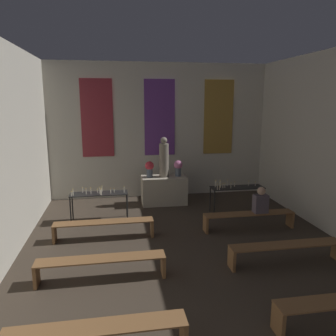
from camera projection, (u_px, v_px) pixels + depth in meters
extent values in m
cube|color=beige|center=(159.00, 131.00, 11.27)|extent=(7.67, 0.12, 4.56)
cube|color=maroon|center=(97.00, 118.00, 10.77)|extent=(1.04, 0.03, 2.55)
cube|color=#60337F|center=(160.00, 118.00, 11.10)|extent=(1.04, 0.03, 2.55)
cube|color=olive|center=(218.00, 117.00, 11.43)|extent=(1.04, 0.03, 2.55)
cube|color=#ADA38E|center=(164.00, 190.00, 10.65)|extent=(1.43, 0.74, 0.90)
cylinder|color=gray|center=(164.00, 160.00, 10.45)|extent=(0.30, 0.30, 1.07)
sphere|color=gray|center=(164.00, 140.00, 10.32)|extent=(0.21, 0.21, 0.21)
cylinder|color=#4C5666|center=(150.00, 173.00, 10.45)|extent=(0.20, 0.20, 0.28)
sphere|color=#DB3342|center=(149.00, 166.00, 10.41)|extent=(0.28, 0.28, 0.28)
cylinder|color=#4C5666|center=(178.00, 172.00, 10.60)|extent=(0.20, 0.20, 0.28)
sphere|color=#C66B9E|center=(178.00, 165.00, 10.55)|extent=(0.28, 0.28, 0.28)
cube|color=black|center=(99.00, 194.00, 9.06)|extent=(1.58, 0.50, 0.02)
cylinder|color=black|center=(71.00, 211.00, 8.80)|extent=(0.04, 0.04, 0.77)
cylinder|color=black|center=(127.00, 208.00, 9.05)|extent=(0.04, 0.04, 0.77)
cylinder|color=black|center=(72.00, 206.00, 9.23)|extent=(0.04, 0.04, 0.77)
cylinder|color=black|center=(127.00, 203.00, 9.47)|extent=(0.04, 0.04, 0.77)
cylinder|color=silver|center=(114.00, 191.00, 9.12)|extent=(0.02, 0.02, 0.11)
sphere|color=#F9CC4C|center=(114.00, 188.00, 9.11)|extent=(0.02, 0.02, 0.02)
cylinder|color=silver|center=(86.00, 192.00, 8.95)|extent=(0.02, 0.02, 0.14)
sphere|color=#F9CC4C|center=(86.00, 189.00, 8.94)|extent=(0.02, 0.02, 0.02)
cylinder|color=silver|center=(71.00, 194.00, 8.77)|extent=(0.02, 0.02, 0.11)
sphere|color=#F9CC4C|center=(71.00, 192.00, 8.76)|extent=(0.02, 0.02, 0.02)
cylinder|color=silver|center=(100.00, 191.00, 9.01)|extent=(0.02, 0.02, 0.17)
sphere|color=#F9CC4C|center=(100.00, 187.00, 8.99)|extent=(0.02, 0.02, 0.02)
cylinder|color=silver|center=(91.00, 191.00, 8.95)|extent=(0.02, 0.02, 0.16)
sphere|color=#F9CC4C|center=(91.00, 188.00, 8.93)|extent=(0.02, 0.02, 0.02)
cylinder|color=silver|center=(101.00, 192.00, 8.88)|extent=(0.02, 0.02, 0.15)
sphere|color=#F9CC4C|center=(100.00, 189.00, 8.87)|extent=(0.02, 0.02, 0.02)
cylinder|color=silver|center=(73.00, 193.00, 8.81)|extent=(0.02, 0.02, 0.17)
sphere|color=#F9CC4C|center=(73.00, 189.00, 8.79)|extent=(0.02, 0.02, 0.02)
cylinder|color=silver|center=(124.00, 190.00, 9.13)|extent=(0.02, 0.02, 0.16)
sphere|color=#F9CC4C|center=(124.00, 186.00, 9.11)|extent=(0.02, 0.02, 0.02)
cylinder|color=silver|center=(111.00, 191.00, 9.04)|extent=(0.02, 0.02, 0.13)
sphere|color=#F9CC4C|center=(111.00, 188.00, 9.02)|extent=(0.02, 0.02, 0.02)
cylinder|color=silver|center=(82.00, 190.00, 9.10)|extent=(0.02, 0.02, 0.13)
sphere|color=#F9CC4C|center=(82.00, 188.00, 9.09)|extent=(0.02, 0.02, 0.02)
cylinder|color=silver|center=(102.00, 189.00, 9.19)|extent=(0.02, 0.02, 0.15)
sphere|color=#F9CC4C|center=(102.00, 186.00, 9.17)|extent=(0.02, 0.02, 0.02)
cylinder|color=silver|center=(98.00, 191.00, 9.07)|extent=(0.02, 0.02, 0.10)
sphere|color=#F9CC4C|center=(97.00, 189.00, 9.05)|extent=(0.02, 0.02, 0.02)
cylinder|color=silver|center=(101.00, 192.00, 8.85)|extent=(0.02, 0.02, 0.18)
sphere|color=#F9CC4C|center=(101.00, 189.00, 8.83)|extent=(0.02, 0.02, 0.02)
cylinder|color=silver|center=(73.00, 193.00, 8.90)|extent=(0.02, 0.02, 0.09)
sphere|color=#F9CC4C|center=(73.00, 191.00, 8.89)|extent=(0.02, 0.02, 0.02)
cube|color=black|center=(237.00, 187.00, 9.70)|extent=(1.58, 0.50, 0.02)
cylinder|color=black|center=(214.00, 204.00, 9.45)|extent=(0.04, 0.04, 0.77)
cylinder|color=black|center=(264.00, 201.00, 9.69)|extent=(0.04, 0.04, 0.77)
cylinder|color=black|center=(210.00, 199.00, 9.87)|extent=(0.04, 0.04, 0.77)
cylinder|color=black|center=(258.00, 197.00, 10.11)|extent=(0.04, 0.04, 0.77)
cylinder|color=silver|center=(219.00, 188.00, 9.38)|extent=(0.02, 0.02, 0.10)
sphere|color=#F9CC4C|center=(219.00, 186.00, 9.37)|extent=(0.02, 0.02, 0.02)
cylinder|color=silver|center=(255.00, 184.00, 9.84)|extent=(0.02, 0.02, 0.10)
sphere|color=#F9CC4C|center=(255.00, 182.00, 9.82)|extent=(0.02, 0.02, 0.02)
cylinder|color=silver|center=(217.00, 187.00, 9.37)|extent=(0.02, 0.02, 0.16)
sphere|color=#F9CC4C|center=(217.00, 184.00, 9.36)|extent=(0.02, 0.02, 0.02)
cylinder|color=silver|center=(220.00, 184.00, 9.73)|extent=(0.02, 0.02, 0.18)
sphere|color=#F9CC4C|center=(221.00, 180.00, 9.71)|extent=(0.02, 0.02, 0.02)
cylinder|color=silver|center=(227.00, 183.00, 9.82)|extent=(0.02, 0.02, 0.17)
sphere|color=#F9CC4C|center=(227.00, 180.00, 9.80)|extent=(0.02, 0.02, 0.02)
cylinder|color=silver|center=(220.00, 184.00, 9.78)|extent=(0.02, 0.02, 0.13)
sphere|color=#F9CC4C|center=(220.00, 182.00, 9.76)|extent=(0.02, 0.02, 0.02)
cylinder|color=silver|center=(225.00, 186.00, 9.62)|extent=(0.02, 0.02, 0.12)
sphere|color=#F9CC4C|center=(225.00, 183.00, 9.60)|extent=(0.02, 0.02, 0.02)
cylinder|color=silver|center=(249.00, 183.00, 9.84)|extent=(0.02, 0.02, 0.13)
sphere|color=#F9CC4C|center=(249.00, 181.00, 9.83)|extent=(0.02, 0.02, 0.02)
cylinder|color=silver|center=(231.00, 186.00, 9.54)|extent=(0.02, 0.02, 0.15)
sphere|color=#F9CC4C|center=(231.00, 183.00, 9.52)|extent=(0.02, 0.02, 0.02)
cylinder|color=silver|center=(216.00, 183.00, 9.79)|extent=(0.02, 0.02, 0.17)
sphere|color=#F9CC4C|center=(216.00, 180.00, 9.77)|extent=(0.02, 0.02, 0.02)
cylinder|color=silver|center=(215.00, 184.00, 9.67)|extent=(0.02, 0.02, 0.18)
sphere|color=#F9CC4C|center=(215.00, 181.00, 9.65)|extent=(0.02, 0.02, 0.02)
cylinder|color=silver|center=(223.00, 186.00, 9.58)|extent=(0.02, 0.02, 0.12)
sphere|color=#F9CC4C|center=(223.00, 184.00, 9.57)|extent=(0.02, 0.02, 0.02)
cylinder|color=silver|center=(234.00, 184.00, 9.74)|extent=(0.02, 0.02, 0.13)
sphere|color=#F9CC4C|center=(235.00, 182.00, 9.72)|extent=(0.02, 0.02, 0.02)
cylinder|color=silver|center=(221.00, 186.00, 9.61)|extent=(0.02, 0.02, 0.10)
sphere|color=#F9CC4C|center=(221.00, 184.00, 9.59)|extent=(0.02, 0.02, 0.02)
cube|color=brown|center=(96.00, 327.00, 4.25)|extent=(2.39, 0.36, 0.03)
cube|color=brown|center=(184.00, 332.00, 4.48)|extent=(0.06, 0.32, 0.42)
cube|color=brown|center=(278.00, 321.00, 4.70)|extent=(0.06, 0.32, 0.42)
cube|color=brown|center=(101.00, 259.00, 6.08)|extent=(2.39, 0.36, 0.03)
cube|color=brown|center=(36.00, 275.00, 5.94)|extent=(0.06, 0.32, 0.42)
cube|color=brown|center=(163.00, 265.00, 6.31)|extent=(0.06, 0.32, 0.42)
cube|color=brown|center=(287.00, 245.00, 6.68)|extent=(2.39, 0.36, 0.03)
cube|color=brown|center=(232.00, 259.00, 6.53)|extent=(0.06, 0.32, 0.42)
cube|color=brown|center=(104.00, 222.00, 7.92)|extent=(2.39, 0.36, 0.03)
cube|color=brown|center=(54.00, 234.00, 7.78)|extent=(0.06, 0.32, 0.42)
cube|color=brown|center=(152.00, 228.00, 8.15)|extent=(0.06, 0.32, 0.42)
cube|color=brown|center=(249.00, 213.00, 8.51)|extent=(2.39, 0.36, 0.03)
cube|color=brown|center=(206.00, 224.00, 8.37)|extent=(0.06, 0.32, 0.42)
cube|color=brown|center=(290.00, 219.00, 8.74)|extent=(0.06, 0.32, 0.42)
cube|color=#564C56|center=(261.00, 204.00, 8.51)|extent=(0.36, 0.24, 0.48)
sphere|color=tan|center=(261.00, 191.00, 8.44)|extent=(0.21, 0.21, 0.21)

